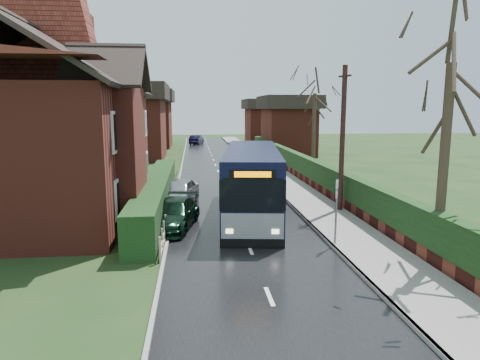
{
  "coord_description": "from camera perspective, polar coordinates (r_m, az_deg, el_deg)",
  "views": [
    {
      "loc": [
        -1.99,
        -16.82,
        5.07
      ],
      "look_at": [
        0.15,
        2.73,
        1.8
      ],
      "focal_mm": 32.0,
      "sensor_mm": 36.0,
      "label": 1
    }
  ],
  "objects": [
    {
      "name": "right_wall_hedge",
      "position": [
        28.22,
        9.85,
        1.05
      ],
      "size": [
        0.6,
        50.0,
        1.8
      ],
      "color": "maroon",
      "rests_on": "ground"
    },
    {
      "name": "car_distant",
      "position": [
        62.94,
        -5.82,
        5.38
      ],
      "size": [
        2.3,
        4.3,
        1.35
      ],
      "primitive_type": "imported",
      "rotation": [
        0.0,
        0.0,
        2.92
      ],
      "color": "black",
      "rests_on": "ground"
    },
    {
      "name": "bus_stop_sign",
      "position": [
        16.09,
        12.74,
        -2.99
      ],
      "size": [
        0.21,
        0.37,
        2.53
      ],
      "rotation": [
        0.0,
        0.0,
        -0.43
      ],
      "color": "slate",
      "rests_on": "ground"
    },
    {
      "name": "car_silver",
      "position": [
        23.15,
        -8.14,
        -1.56
      ],
      "size": [
        2.47,
        4.32,
        1.38
      ],
      "primitive_type": "imported",
      "rotation": [
        0.0,
        0.0,
        -0.22
      ],
      "color": "#B3B5B8",
      "rests_on": "ground"
    },
    {
      "name": "car_green",
      "position": [
        18.62,
        -8.89,
        -4.51
      ],
      "size": [
        2.57,
        4.52,
        1.23
      ],
      "primitive_type": "imported",
      "rotation": [
        0.0,
        0.0,
        -0.21
      ],
      "color": "black",
      "rests_on": "ground"
    },
    {
      "name": "telegraph_pole",
      "position": [
        21.37,
        13.49,
        5.25
      ],
      "size": [
        0.34,
        0.9,
        7.12
      ],
      "rotation": [
        0.0,
        0.0,
        0.29
      ],
      "color": "black",
      "rests_on": "ground"
    },
    {
      "name": "tree_right_near",
      "position": [
        15.22,
        26.52,
        15.49
      ],
      "size": [
        4.29,
        4.29,
        9.27
      ],
      "color": "#36291F",
      "rests_on": "ground"
    },
    {
      "name": "tree_right_far",
      "position": [
        39.89,
        9.97,
        11.94
      ],
      "size": [
        4.79,
        4.79,
        9.25
      ],
      "color": "#362820",
      "rests_on": "ground"
    },
    {
      "name": "tree_house_side",
      "position": [
        30.04,
        -22.92,
        12.94
      ],
      "size": [
        4.29,
        4.29,
        9.75
      ],
      "color": "#33251E",
      "rests_on": "ground"
    },
    {
      "name": "pavement",
      "position": [
        27.98,
        6.74,
        -0.92
      ],
      "size": [
        2.5,
        100.0,
        0.14
      ],
      "primitive_type": "cube",
      "color": "slate",
      "rests_on": "ground"
    },
    {
      "name": "front_hedge",
      "position": [
        22.31,
        -11.05,
        -1.77
      ],
      "size": [
        1.2,
        16.0,
        1.6
      ],
      "primitive_type": "cube",
      "color": "black",
      "rests_on": "ground"
    },
    {
      "name": "kerb_left",
      "position": [
        27.3,
        -8.37,
        -1.26
      ],
      "size": [
        0.12,
        100.0,
        0.1
      ],
      "primitive_type": "cube",
      "color": "gray",
      "rests_on": "ground"
    },
    {
      "name": "road",
      "position": [
        27.36,
        -1.97,
        -1.22
      ],
      "size": [
        6.0,
        100.0,
        0.02
      ],
      "primitive_type": "cube",
      "color": "black",
      "rests_on": "ground"
    },
    {
      "name": "picket_fence",
      "position": [
        22.33,
        -9.1,
        -2.62
      ],
      "size": [
        0.1,
        16.0,
        0.9
      ],
      "primitive_type": null,
      "color": "tan",
      "rests_on": "ground"
    },
    {
      "name": "kerb_right",
      "position": [
        27.74,
        4.32,
        -0.97
      ],
      "size": [
        0.12,
        100.0,
        0.14
      ],
      "primitive_type": "cube",
      "color": "gray",
      "rests_on": "ground"
    },
    {
      "name": "brick_house",
      "position": [
        22.63,
        -23.76,
        6.89
      ],
      "size": [
        9.3,
        14.6,
        10.3
      ],
      "color": "maroon",
      "rests_on": "ground"
    },
    {
      "name": "ground",
      "position": [
        17.68,
        0.48,
        -7.22
      ],
      "size": [
        140.0,
        140.0,
        0.0
      ],
      "primitive_type": "plane",
      "color": "#32441D",
      "rests_on": "ground"
    },
    {
      "name": "bus",
      "position": [
        20.57,
        1.62,
        -0.3
      ],
      "size": [
        3.79,
        10.77,
        3.2
      ],
      "rotation": [
        0.0,
        0.0,
        -0.13
      ],
      "color": "black",
      "rests_on": "ground"
    }
  ]
}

